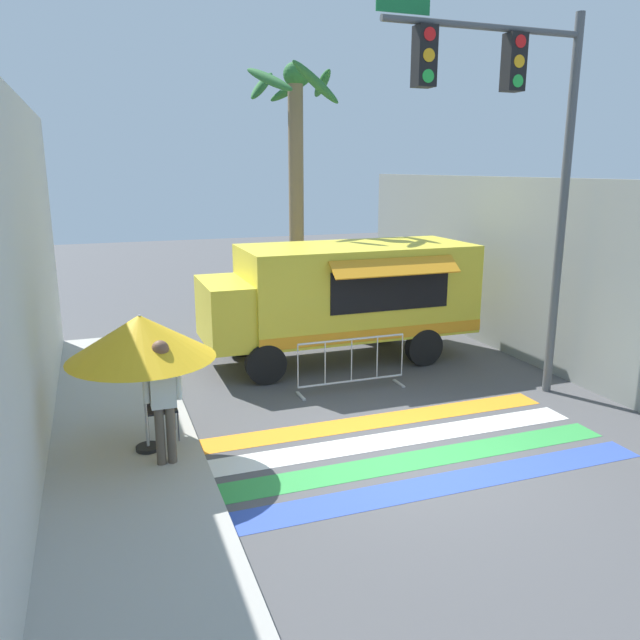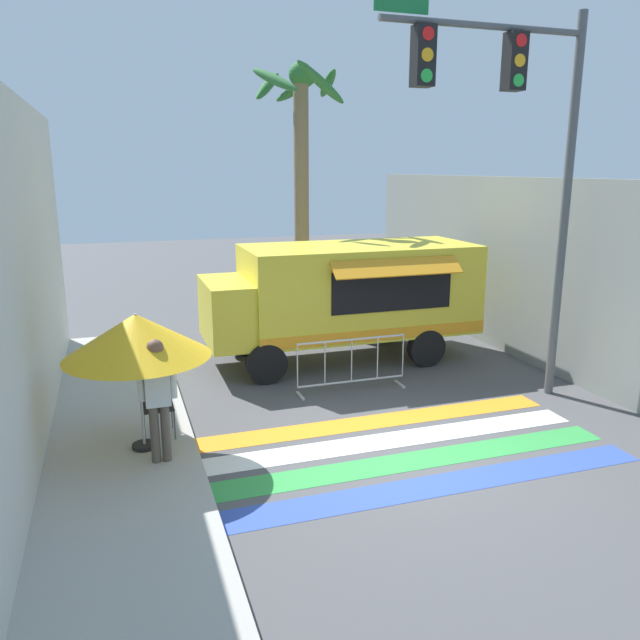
{
  "view_description": "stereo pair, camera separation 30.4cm",
  "coord_description": "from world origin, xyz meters",
  "px_view_note": "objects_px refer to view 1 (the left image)",
  "views": [
    {
      "loc": [
        -4.23,
        -7.65,
        4.2
      ],
      "look_at": [
        -0.35,
        3.04,
        1.41
      ],
      "focal_mm": 35.0,
      "sensor_mm": 36.0,
      "label": 1
    },
    {
      "loc": [
        -3.94,
        -7.75,
        4.2
      ],
      "look_at": [
        -0.35,
        3.04,
        1.41
      ],
      "focal_mm": 35.0,
      "sensor_mm": 36.0,
      "label": 2
    }
  ],
  "objects_px": {
    "food_truck": "(337,293)",
    "vendor_person": "(163,394)",
    "folding_chair": "(160,401)",
    "barricade_front": "(351,365)",
    "patio_umbrella": "(141,337)",
    "palm_tree": "(295,157)",
    "traffic_signal_pole": "(515,129)"
  },
  "relations": [
    {
      "from": "patio_umbrella",
      "to": "vendor_person",
      "type": "relative_size",
      "value": 1.17
    },
    {
      "from": "food_truck",
      "to": "folding_chair",
      "type": "distance_m",
      "value": 5.28
    },
    {
      "from": "traffic_signal_pole",
      "to": "folding_chair",
      "type": "xyz_separation_m",
      "value": [
        -6.08,
        0.11,
        -4.12
      ]
    },
    {
      "from": "traffic_signal_pole",
      "to": "barricade_front",
      "type": "xyz_separation_m",
      "value": [
        -2.38,
        1.32,
        -4.31
      ]
    },
    {
      "from": "patio_umbrella",
      "to": "palm_tree",
      "type": "relative_size",
      "value": 0.31
    },
    {
      "from": "patio_umbrella",
      "to": "folding_chair",
      "type": "distance_m",
      "value": 1.28
    },
    {
      "from": "folding_chair",
      "to": "palm_tree",
      "type": "xyz_separation_m",
      "value": [
        4.24,
        6.35,
        3.74
      ]
    },
    {
      "from": "patio_umbrella",
      "to": "barricade_front",
      "type": "xyz_separation_m",
      "value": [
        3.95,
        1.68,
        -1.35
      ]
    },
    {
      "from": "vendor_person",
      "to": "barricade_front",
      "type": "distance_m",
      "value": 4.39
    },
    {
      "from": "vendor_person",
      "to": "folding_chair",
      "type": "bearing_deg",
      "value": 86.94
    },
    {
      "from": "vendor_person",
      "to": "barricade_front",
      "type": "relative_size",
      "value": 0.82
    },
    {
      "from": "food_truck",
      "to": "traffic_signal_pole",
      "type": "relative_size",
      "value": 0.88
    },
    {
      "from": "barricade_front",
      "to": "traffic_signal_pole",
      "type": "bearing_deg",
      "value": -28.97
    },
    {
      "from": "vendor_person",
      "to": "food_truck",
      "type": "bearing_deg",
      "value": 43.52
    },
    {
      "from": "vendor_person",
      "to": "barricade_front",
      "type": "bearing_deg",
      "value": 29.38
    },
    {
      "from": "traffic_signal_pole",
      "to": "folding_chair",
      "type": "height_order",
      "value": "traffic_signal_pole"
    },
    {
      "from": "traffic_signal_pole",
      "to": "barricade_front",
      "type": "relative_size",
      "value": 3.09
    },
    {
      "from": "traffic_signal_pole",
      "to": "barricade_front",
      "type": "height_order",
      "value": "traffic_signal_pole"
    },
    {
      "from": "traffic_signal_pole",
      "to": "patio_umbrella",
      "type": "relative_size",
      "value": 3.23
    },
    {
      "from": "food_truck",
      "to": "vendor_person",
      "type": "bearing_deg",
      "value": -135.32
    },
    {
      "from": "traffic_signal_pole",
      "to": "vendor_person",
      "type": "height_order",
      "value": "traffic_signal_pole"
    },
    {
      "from": "traffic_signal_pole",
      "to": "palm_tree",
      "type": "bearing_deg",
      "value": 105.9
    },
    {
      "from": "folding_chair",
      "to": "palm_tree",
      "type": "height_order",
      "value": "palm_tree"
    },
    {
      "from": "palm_tree",
      "to": "vendor_person",
      "type": "bearing_deg",
      "value": -120.17
    },
    {
      "from": "food_truck",
      "to": "traffic_signal_pole",
      "type": "distance_m",
      "value": 5.02
    },
    {
      "from": "traffic_signal_pole",
      "to": "patio_umbrella",
      "type": "height_order",
      "value": "traffic_signal_pole"
    },
    {
      "from": "folding_chair",
      "to": "barricade_front",
      "type": "relative_size",
      "value": 0.42
    },
    {
      "from": "patio_umbrella",
      "to": "folding_chair",
      "type": "height_order",
      "value": "patio_umbrella"
    },
    {
      "from": "food_truck",
      "to": "vendor_person",
      "type": "height_order",
      "value": "food_truck"
    },
    {
      "from": "traffic_signal_pole",
      "to": "barricade_front",
      "type": "distance_m",
      "value": 5.09
    },
    {
      "from": "barricade_front",
      "to": "food_truck",
      "type": "bearing_deg",
      "value": 76.75
    },
    {
      "from": "folding_chair",
      "to": "vendor_person",
      "type": "distance_m",
      "value": 1.1
    }
  ]
}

